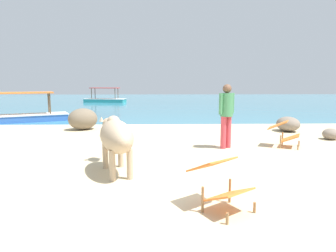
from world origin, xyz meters
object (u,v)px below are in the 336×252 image
object	(u,v)px
person_standing	(226,111)
boat_blue	(24,115)
cow	(116,136)
boat_teal	(105,99)
deck_chair_near	(284,132)
deck_chair_far	(220,180)

from	to	relation	value
person_standing	boat_blue	world-z (taller)	person_standing
person_standing	boat_blue	xyz separation A→B (m)	(-7.65, 5.69, -0.70)
cow	boat_blue	world-z (taller)	boat_blue
boat_teal	boat_blue	world-z (taller)	same
deck_chair_near	cow	bearing A→B (deg)	-124.10
cow	deck_chair_near	world-z (taller)	cow
boat_teal	cow	bearing A→B (deg)	-67.86
cow	boat_blue	size ratio (longest dim) A/B	0.49
deck_chair_near	deck_chair_far	xyz separation A→B (m)	(-2.45, -3.77, 0.00)
deck_chair_near	deck_chair_far	distance (m)	4.50
cow	deck_chair_near	distance (m)	4.58
cow	deck_chair_far	xyz separation A→B (m)	(1.59, -1.63, -0.30)
deck_chair_far	boat_blue	xyz separation A→B (m)	(-6.76, 9.33, -0.13)
boat_blue	cow	bearing A→B (deg)	-81.03
deck_chair_far	person_standing	bearing A→B (deg)	130.45
deck_chair_near	boat_blue	distance (m)	10.76
boat_teal	boat_blue	bearing A→B (deg)	-83.66
boat_teal	boat_blue	size ratio (longest dim) A/B	1.00
deck_chair_far	cow	bearing A→B (deg)	-171.42
deck_chair_far	boat_blue	size ratio (longest dim) A/B	0.24
cow	boat_blue	xyz separation A→B (m)	(-5.17, 7.70, -0.44)
cow	person_standing	bearing A→B (deg)	-69.50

